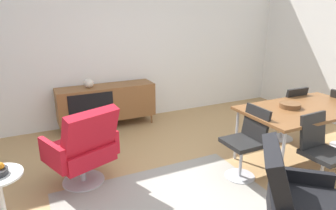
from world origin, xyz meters
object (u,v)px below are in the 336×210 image
at_px(dining_chair_front_left, 320,150).
at_px(lounge_chair_red, 83,147).
at_px(wooden_bowl_on_table, 290,105).
at_px(side_table_round, 0,194).
at_px(dining_table, 304,111).
at_px(vase_cobalt, 89,83).
at_px(dining_chair_back_right, 287,111).
at_px(sideboard, 107,102).
at_px(dining_chair_near_window, 247,140).
at_px(armchair_black_shell, 299,205).

distance_m(dining_chair_front_left, lounge_chair_red, 2.59).
height_order(wooden_bowl_on_table, side_table_round, wooden_bowl_on_table).
height_order(dining_table, wooden_bowl_on_table, wooden_bowl_on_table).
bearing_deg(dining_table, vase_cobalt, 134.34).
bearing_deg(dining_table, dining_chair_front_left, -122.29).
xyz_separation_m(dining_chair_back_right, lounge_chair_red, (-2.99, 0.09, -0.00)).
xyz_separation_m(lounge_chair_red, side_table_round, (-0.82, -0.35, -0.15)).
height_order(vase_cobalt, side_table_round, vase_cobalt).
relative_size(sideboard, dining_chair_near_window, 1.87).
distance_m(vase_cobalt, side_table_round, 2.38).
bearing_deg(dining_chair_back_right, lounge_chair_red, 178.28).
bearing_deg(dining_chair_near_window, dining_chair_front_left, -46.26).
bearing_deg(dining_chair_back_right, side_table_round, -176.08).
xyz_separation_m(dining_table, side_table_round, (-3.47, 0.30, -0.38)).
xyz_separation_m(dining_table, lounge_chair_red, (-2.64, 0.65, -0.23)).
bearing_deg(armchair_black_shell, wooden_bowl_on_table, 46.27).
height_order(vase_cobalt, dining_chair_back_right, vase_cobalt).
bearing_deg(side_table_round, dining_chair_near_window, -6.58).
relative_size(dining_chair_near_window, dining_chair_back_right, 1.00).
xyz_separation_m(dining_table, wooden_bowl_on_table, (-0.16, 0.08, 0.07)).
bearing_deg(dining_chair_back_right, vase_cobalt, 146.25).
relative_size(dining_chair_front_left, armchair_black_shell, 0.90).
height_order(dining_table, dining_chair_front_left, dining_chair_front_left).
relative_size(dining_chair_back_right, armchair_black_shell, 0.90).
bearing_deg(sideboard, dining_table, -49.32).
distance_m(sideboard, dining_chair_back_right, 2.88).
relative_size(lounge_chair_red, side_table_round, 1.82).
distance_m(dining_chair_back_right, armchair_black_shell, 2.38).
distance_m(lounge_chair_red, armchair_black_shell, 2.22).
distance_m(vase_cobalt, dining_chair_back_right, 3.12).
bearing_deg(armchair_black_shell, dining_chair_near_window, 68.99).
relative_size(dining_chair_near_window, side_table_round, 1.65).
bearing_deg(dining_chair_near_window, vase_cobalt, 120.44).
bearing_deg(vase_cobalt, armchair_black_shell, -75.18).
xyz_separation_m(wooden_bowl_on_table, dining_chair_near_window, (-0.73, -0.08, -0.30)).
height_order(dining_chair_back_right, lounge_chair_red, lounge_chair_red).
bearing_deg(wooden_bowl_on_table, dining_chair_back_right, 43.15).
bearing_deg(armchair_black_shell, vase_cobalt, 104.82).
xyz_separation_m(dining_chair_near_window, armchair_black_shell, (-0.44, -1.14, -0.00)).
height_order(sideboard, dining_chair_near_window, dining_chair_near_window).
bearing_deg(sideboard, dining_chair_near_window, -64.83).
bearing_deg(lounge_chair_red, dining_chair_near_window, -20.29).
bearing_deg(sideboard, wooden_bowl_on_table, -50.73).
relative_size(dining_chair_near_window, armchair_black_shell, 0.90).
xyz_separation_m(vase_cobalt, dining_chair_back_right, (2.58, -1.72, -0.32)).
distance_m(wooden_bowl_on_table, lounge_chair_red, 2.56).
xyz_separation_m(dining_chair_back_right, armchair_black_shell, (-1.67, -1.69, -0.00)).
distance_m(dining_chair_near_window, dining_chair_front_left, 0.77).
bearing_deg(vase_cobalt, dining_chair_back_right, -33.75).
distance_m(dining_chair_front_left, side_table_round, 3.23).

